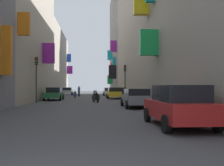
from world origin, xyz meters
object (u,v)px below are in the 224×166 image
Objects in this scene: parked_car_yellow at (115,93)px; traffic_light_near_corner at (125,76)px; scooter_black at (96,98)px; parked_car_grey at (136,97)px; scooter_blue at (75,95)px; pedestrian_crossing at (79,91)px; pedestrian_near_left at (124,94)px; traffic_light_far_corner at (36,72)px; scooter_white at (95,93)px; parked_car_white at (109,91)px; parked_car_silver at (67,91)px; parked_car_green at (54,93)px; parked_car_red at (178,105)px.

traffic_light_near_corner reaches higher than parked_car_yellow.
scooter_black is 6.45m from traffic_light_near_corner.
parked_car_grey is 2.29× the size of scooter_black.
traffic_light_near_corner is at bearing 86.54° from parked_car_grey.
pedestrian_crossing reaches higher than scooter_blue.
pedestrian_near_left is 0.38× the size of traffic_light_far_corner.
scooter_white is 19.68m from traffic_light_near_corner.
parked_car_white is 6.19m from pedestrian_crossing.
parked_car_yellow reaches higher than parked_car_grey.
pedestrian_near_left reaches higher than scooter_black.
scooter_blue is 11.49m from traffic_light_far_corner.
parked_car_green is at bearing -88.95° from parked_car_silver.
scooter_white is (-2.30, 16.35, -0.30)m from parked_car_yellow.
parked_car_green is at bearing -104.28° from scooter_white.
scooter_white is (4.95, 19.44, -0.30)m from parked_car_green.
parked_car_yellow is at bearing -90.06° from parked_car_white.
scooter_white is 0.96× the size of scooter_black.
pedestrian_near_left is (0.37, -6.62, 0.05)m from parked_car_yellow.
parked_car_yellow is 2.63× the size of pedestrian_near_left.
parked_car_silver is 25.64m from traffic_light_far_corner.
traffic_light_far_corner is (-0.92, -5.28, 2.18)m from parked_car_green.
parked_car_green is 20.06m from scooter_white.
traffic_light_near_corner reaches higher than parked_car_red.
parked_car_silver is 5.39m from scooter_white.
parked_car_white is at bearing 90.52° from parked_car_grey.
parked_car_white is 22.30m from traffic_light_far_corner.
pedestrian_crossing is (0.24, 6.15, 0.38)m from scooter_blue.
parked_car_grey is 2.33× the size of scooter_blue.
traffic_light_near_corner is at bearing 88.02° from parked_car_red.
pedestrian_crossing is at bearing 79.08° from parked_car_green.
pedestrian_near_left is at bearing 21.66° from scooter_black.
scooter_blue is 14.19m from scooter_white.
parked_car_green is 6.64m from scooter_black.
parked_car_white is 1.08× the size of traffic_light_near_corner.
parked_car_green is at bearing -115.32° from parked_car_white.
traffic_light_near_corner is at bearing 54.11° from scooter_black.
parked_car_yellow reaches higher than parked_car_white.
scooter_black is 3.17m from pedestrian_near_left.
scooter_white is 1.09× the size of pedestrian_crossing.
parked_car_silver is 25.09m from pedestrian_near_left.
parked_car_grey is 31.06m from scooter_white.
scooter_white is at bearing 76.65° from traffic_light_far_corner.
scooter_black is at bearing -81.56° from pedestrian_crossing.
parked_car_red is at bearing -89.42° from parked_car_yellow.
traffic_light_near_corner is at bearing -80.38° from scooter_white.
pedestrian_crossing is at bearing 79.42° from traffic_light_far_corner.
traffic_light_near_corner reaches higher than parked_car_white.
traffic_light_near_corner is 0.95× the size of traffic_light_far_corner.
parked_car_silver is at bearing 101.46° from scooter_black.
pedestrian_crossing is at bearing 98.44° from scooter_black.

